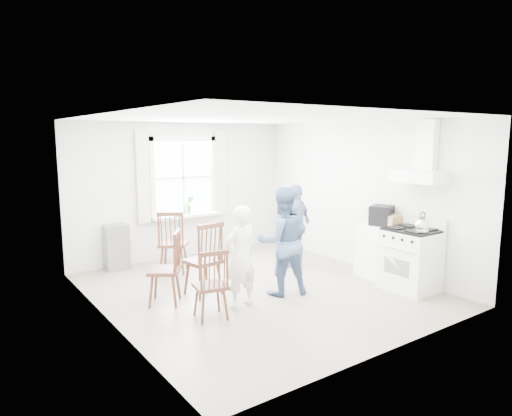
% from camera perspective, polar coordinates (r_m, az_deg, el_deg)
% --- Properties ---
extents(room_shell, '(4.62, 5.12, 2.64)m').
position_cam_1_polar(room_shell, '(6.83, 0.17, 0.24)').
color(room_shell, gray).
rests_on(room_shell, ground).
extents(window_assembly, '(1.88, 0.24, 1.70)m').
position_cam_1_polar(window_assembly, '(8.90, -9.00, 3.20)').
color(window_assembly, white).
rests_on(window_assembly, room_shell).
extents(range_hood, '(0.45, 0.76, 0.94)m').
position_cam_1_polar(range_hood, '(7.30, 20.04, 5.00)').
color(range_hood, white).
rests_on(range_hood, room_shell).
extents(shelf_unit, '(0.40, 0.30, 0.80)m').
position_cam_1_polar(shelf_unit, '(8.45, -17.04, -4.70)').
color(shelf_unit, slate).
rests_on(shelf_unit, ground).
extents(gas_stove, '(0.68, 0.76, 1.12)m').
position_cam_1_polar(gas_stove, '(7.39, 18.74, -6.05)').
color(gas_stove, silver).
rests_on(gas_stove, ground).
extents(kettle, '(0.22, 0.22, 0.31)m').
position_cam_1_polar(kettle, '(7.06, 20.02, -2.07)').
color(kettle, silver).
rests_on(kettle, gas_stove).
extents(low_cabinet, '(0.50, 0.55, 0.90)m').
position_cam_1_polar(low_cabinet, '(7.86, 14.90, -5.24)').
color(low_cabinet, white).
rests_on(low_cabinet, ground).
extents(stereo_stack, '(0.45, 0.43, 0.32)m').
position_cam_1_polar(stereo_stack, '(7.72, 15.42, -0.89)').
color(stereo_stack, black).
rests_on(stereo_stack, low_cabinet).
extents(cardboard_box, '(0.29, 0.22, 0.18)m').
position_cam_1_polar(cardboard_box, '(7.64, 16.69, -1.57)').
color(cardboard_box, '#A3784E').
rests_on(cardboard_box, low_cabinet).
extents(windsor_chair_a, '(0.53, 0.52, 1.11)m').
position_cam_1_polar(windsor_chair_a, '(6.70, -6.06, -5.40)').
color(windsor_chair_a, '#432115').
rests_on(windsor_chair_a, ground).
extents(windsor_chair_b, '(0.46, 0.45, 0.94)m').
position_cam_1_polar(windsor_chair_b, '(5.83, -5.41, -8.64)').
color(windsor_chair_b, '#432115').
rests_on(windsor_chair_b, ground).
extents(windsor_chair_c, '(0.60, 0.60, 1.05)m').
position_cam_1_polar(windsor_chair_c, '(6.50, -10.46, -6.32)').
color(windsor_chair_c, '#432115').
rests_on(windsor_chair_c, ground).
extents(person_left, '(0.57, 0.57, 1.42)m').
position_cam_1_polar(person_left, '(6.25, -1.98, -6.12)').
color(person_left, white).
rests_on(person_left, ground).
extents(person_mid, '(0.98, 0.98, 1.61)m').
position_cam_1_polar(person_mid, '(6.75, 3.27, -4.17)').
color(person_mid, '#485F87').
rests_on(person_mid, ground).
extents(person_right, '(1.13, 1.13, 1.50)m').
position_cam_1_polar(person_right, '(8.24, 5.01, -2.18)').
color(person_right, navy).
rests_on(person_right, ground).
extents(potted_plant, '(0.25, 0.25, 0.36)m').
position_cam_1_polar(potted_plant, '(8.90, -8.39, 0.39)').
color(potted_plant, '#357935').
rests_on(potted_plant, window_assembly).
extents(windsor_chair_d, '(0.64, 0.64, 1.10)m').
position_cam_1_polar(windsor_chair_d, '(7.86, -10.51, -3.43)').
color(windsor_chair_d, '#432115').
rests_on(windsor_chair_d, ground).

